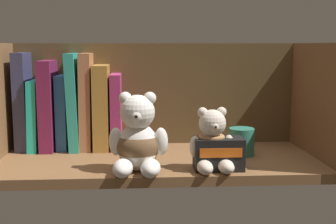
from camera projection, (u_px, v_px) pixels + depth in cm
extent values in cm
cube|color=brown|center=(159.00, 162.00, 96.71)|extent=(67.49, 28.99, 2.00)
cube|color=brown|center=(156.00, 98.00, 109.81)|extent=(69.89, 1.20, 26.57)
cube|color=brown|center=(317.00, 105.00, 97.07)|extent=(1.60, 31.39, 26.57)
cube|color=#36375B|center=(25.00, 101.00, 104.75)|extent=(2.73, 11.69, 22.41)
cube|color=#25C7B3|center=(38.00, 114.00, 105.39)|extent=(2.50, 13.87, 16.19)
cube|color=maroon|center=(50.00, 104.00, 105.24)|extent=(3.03, 14.61, 20.65)
cube|color=#2B69A2|center=(64.00, 111.00, 105.69)|extent=(2.37, 10.99, 17.23)
cube|color=teal|center=(75.00, 101.00, 105.49)|extent=(2.86, 14.20, 22.32)
cube|color=#B6724B|center=(87.00, 101.00, 105.67)|extent=(2.86, 12.96, 22.31)
cube|color=#AD7E36|center=(102.00, 106.00, 106.09)|extent=(3.53, 13.85, 19.59)
cube|color=#9F2E64|center=(117.00, 110.00, 106.45)|extent=(2.35, 13.34, 17.50)
ellipsoid|color=white|center=(138.00, 147.00, 86.26)|extent=(7.92, 7.27, 9.32)
sphere|color=white|center=(138.00, 112.00, 84.79)|extent=(6.63, 6.63, 6.63)
sphere|color=white|center=(125.00, 98.00, 84.86)|extent=(2.49, 2.49, 2.49)
sphere|color=white|center=(150.00, 98.00, 84.87)|extent=(2.49, 2.49, 2.49)
sphere|color=white|center=(137.00, 116.00, 82.52)|extent=(2.49, 2.49, 2.49)
sphere|color=black|center=(136.00, 117.00, 81.65)|extent=(0.87, 0.87, 0.87)
ellipsoid|color=white|center=(123.00, 168.00, 82.32)|extent=(4.11, 6.43, 3.31)
ellipsoid|color=white|center=(151.00, 168.00, 82.32)|extent=(4.11, 6.43, 3.31)
ellipsoid|color=white|center=(116.00, 141.00, 85.62)|extent=(2.86, 2.86, 5.39)
ellipsoid|color=white|center=(160.00, 141.00, 85.63)|extent=(2.86, 2.86, 5.39)
ellipsoid|color=brown|center=(138.00, 146.00, 86.22)|extent=(8.58, 7.92, 6.52)
ellipsoid|color=beige|center=(212.00, 150.00, 87.43)|extent=(6.33, 5.81, 7.44)
sphere|color=beige|center=(212.00, 123.00, 86.26)|extent=(5.29, 5.29, 5.29)
sphere|color=beige|center=(203.00, 112.00, 86.08)|extent=(1.99, 1.99, 1.99)
sphere|color=beige|center=(221.00, 112.00, 86.56)|extent=(1.99, 1.99, 1.99)
sphere|color=beige|center=(215.00, 126.00, 84.46)|extent=(1.99, 1.99, 1.99)
sphere|color=black|center=(215.00, 127.00, 83.77)|extent=(0.69, 0.69, 0.69)
ellipsoid|color=beige|center=(205.00, 167.00, 84.05)|extent=(3.30, 5.15, 2.65)
ellipsoid|color=beige|center=(226.00, 167.00, 84.58)|extent=(3.30, 5.15, 2.65)
ellipsoid|color=beige|center=(195.00, 147.00, 86.50)|extent=(2.29, 2.29, 4.30)
ellipsoid|color=beige|center=(229.00, 146.00, 87.35)|extent=(2.29, 2.29, 4.30)
torus|color=#AD7B4D|center=(212.00, 137.00, 87.03)|extent=(5.08, 5.08, 0.95)
cylinder|color=#2D7A66|center=(242.00, 142.00, 98.87)|extent=(5.67, 5.67, 5.99)
cube|color=black|center=(218.00, 154.00, 87.21)|extent=(9.57, 5.18, 6.28)
cube|color=orange|center=(221.00, 153.00, 84.46)|extent=(8.14, 0.16, 1.76)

